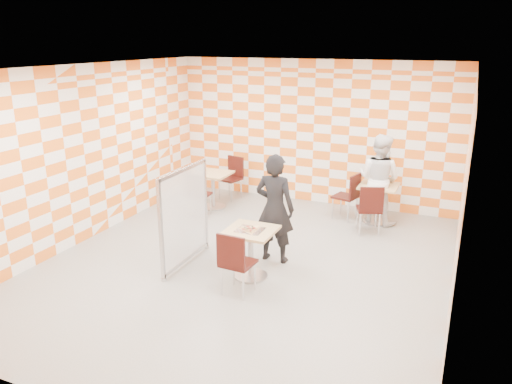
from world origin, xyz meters
TOP-DOWN VIEW (x-y plane):
  - room_shell at (0.00, 0.54)m, footprint 7.00×7.00m
  - main_table at (0.24, -0.33)m, footprint 0.70×0.70m
  - second_table at (1.54, 2.72)m, footprint 0.70×0.70m
  - empty_table at (-1.76, 2.26)m, footprint 0.70×0.70m
  - chair_main_front at (0.28, -0.94)m, footprint 0.45×0.46m
  - chair_second_front at (1.53, 2.03)m, footprint 0.54×0.55m
  - chair_second_side at (1.01, 2.66)m, footprint 0.52×0.51m
  - chair_empty_near at (-1.76, 1.58)m, footprint 0.44×0.45m
  - chair_empty_far at (-1.67, 3.02)m, footprint 0.51×0.52m
  - partition at (-0.87, -0.31)m, footprint 0.08×1.38m
  - man_dark at (0.35, 0.36)m, footprint 0.64×0.42m
  - man_white at (1.53, 2.75)m, footprint 0.99×0.87m
  - pizza_on_foil at (0.24, -0.35)m, footprint 0.40×0.40m
  - sport_bottle at (1.41, 2.76)m, footprint 0.06×0.06m
  - soda_bottle at (1.64, 2.79)m, footprint 0.07×0.07m

SIDE VIEW (x-z plane):
  - main_table at x=0.24m, z-range 0.13..0.88m
  - second_table at x=1.54m, z-range 0.13..0.88m
  - empty_table at x=-1.76m, z-range 0.13..0.88m
  - chair_main_front at x=0.28m, z-range 0.08..1.01m
  - chair_second_front at x=1.53m, z-range 0.08..1.01m
  - chair_second_side at x=1.01m, z-range 0.08..1.01m
  - chair_empty_near at x=-1.76m, z-range 0.08..1.01m
  - chair_empty_far at x=-1.67m, z-range 0.08..1.01m
  - pizza_on_foil at x=0.24m, z-range 0.74..0.79m
  - partition at x=-0.87m, z-range 0.02..1.57m
  - sport_bottle at x=1.41m, z-range 0.74..0.94m
  - soda_bottle at x=1.64m, z-range 0.74..0.97m
  - man_white at x=1.53m, z-range 0.00..1.71m
  - man_dark at x=0.35m, z-range 0.00..1.73m
  - room_shell at x=0.00m, z-range -2.00..5.00m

